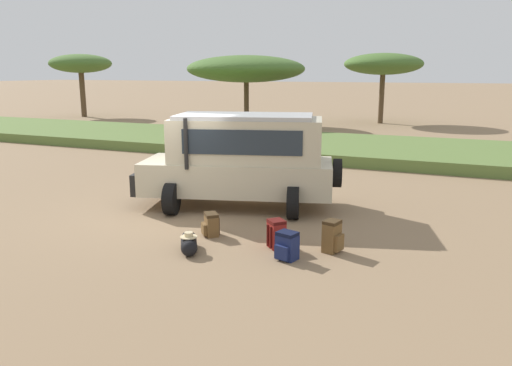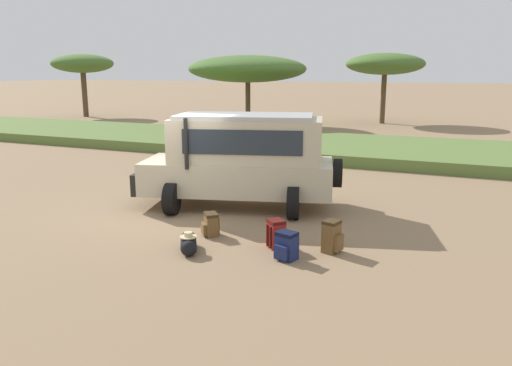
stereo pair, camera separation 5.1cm
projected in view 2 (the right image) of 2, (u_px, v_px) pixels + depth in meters
The scene contains 11 objects.
ground_plane at pixel (174, 214), 12.55m from camera, with size 320.00×320.00×0.00m, color #8C7051.
grass_bank at pixel (310, 146), 22.63m from camera, with size 120.00×7.00×0.44m.
safari_vehicle at pixel (242, 158), 12.99m from camera, with size 5.47×3.55×2.44m.
backpack_beside_front_wheel at pixel (277, 234), 10.11m from camera, with size 0.47×0.47×0.59m.
backpack_cluster_center at pixel (286, 246), 9.48m from camera, with size 0.45×0.45×0.54m.
backpack_near_rear_wheel at pixel (211, 225), 10.87m from camera, with size 0.47×0.47×0.51m.
backpack_outermost at pixel (332, 237), 9.86m from camera, with size 0.42×0.41×0.65m.
duffel_bag_low_black_case at pixel (189, 243), 9.94m from camera, with size 0.63×0.83×0.42m.
acacia_tree_far_left at pixel (82, 64), 38.83m from camera, with size 4.89×4.52×4.84m.
acacia_tree_left_mid at pixel (248, 69), 31.36m from camera, with size 7.35×7.76×4.51m.
acacia_tree_centre_back at pixel (385, 64), 33.71m from camera, with size 5.29×5.13×4.73m.
Camera 2 is at (6.72, -10.25, 3.51)m, focal length 35.00 mm.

